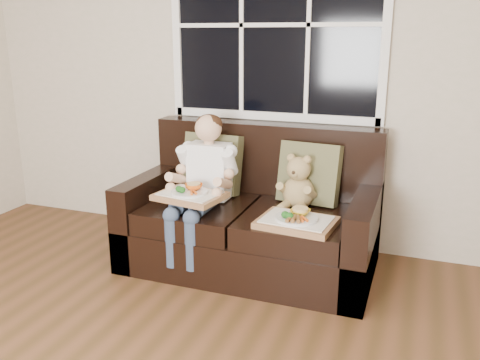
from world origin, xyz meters
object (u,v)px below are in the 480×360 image
at_px(loveseat, 253,222).
at_px(child, 203,174).
at_px(tray_right, 297,221).
at_px(tray_left, 190,194).
at_px(teddy_bear, 298,186).

distance_m(loveseat, child, 0.49).
bearing_deg(tray_right, tray_left, -174.07).
xyz_separation_m(loveseat, teddy_bear, (0.31, 0.03, 0.29)).
height_order(child, tray_left, child).
bearing_deg(tray_right, loveseat, 146.45).
height_order(teddy_bear, tray_left, teddy_bear).
height_order(loveseat, child, child).
bearing_deg(child, tray_left, -91.64).
height_order(teddy_bear, tray_right, teddy_bear).
xyz_separation_m(teddy_bear, tray_right, (0.08, -0.35, -0.12)).
height_order(loveseat, tray_right, loveseat).
xyz_separation_m(loveseat, child, (-0.32, -0.12, 0.35)).
distance_m(tray_left, tray_right, 0.73).
distance_m(loveseat, teddy_bear, 0.43).
relative_size(tray_left, tray_right, 0.95).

